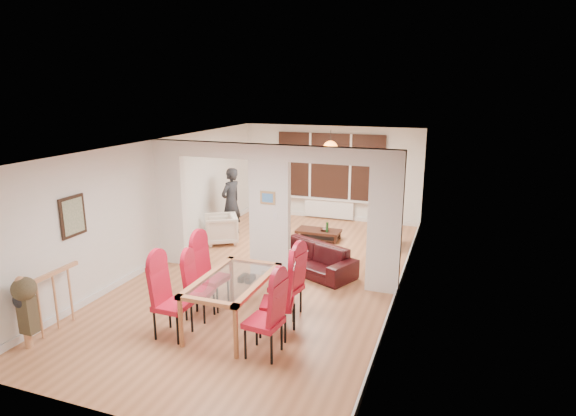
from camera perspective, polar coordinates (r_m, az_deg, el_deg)
The scene contains 24 objects.
floor at distance 9.65m, azimuth -2.10°, elevation -7.95°, with size 5.00×9.00×0.01m, color #B37148.
room_walls at distance 9.24m, azimuth -2.18°, elevation -0.46°, with size 5.00×9.00×2.60m, color silver, non-canonical shape.
divider_wall at distance 9.24m, azimuth -2.18°, elevation -0.46°, with size 5.00×0.18×2.60m, color white.
bay_window_blinds at distance 13.33m, azimuth 5.02°, elevation 4.96°, with size 3.00×0.08×1.80m, color black.
radiator at distance 13.54m, azimuth 4.86°, elevation -0.09°, with size 1.40×0.08×0.50m, color white.
pendant_light at distance 12.07m, azimuth 5.05°, elevation 7.10°, with size 0.36×0.36×0.36m, color orange.
stair_newel at distance 8.18m, azimuth -26.15°, elevation -9.54°, with size 0.40×1.20×1.10m, color tan, non-canonical shape.
wall_poster at distance 8.53m, azimuth -24.15°, elevation -0.90°, with size 0.04×0.52×0.67m, color gray.
pillar_photo at distance 9.08m, azimuth -2.43°, elevation 1.22°, with size 0.30×0.03×0.25m, color #4C8CD8.
dining_table at distance 7.62m, azimuth -6.49°, elevation -11.04°, with size 0.97×1.72×0.80m, color #AD6A40, non-canonical shape.
dining_chair_la at distance 7.43m, azimuth -13.57°, elevation -10.51°, with size 0.47×0.47×1.17m, color #B71229, non-canonical shape.
dining_chair_lb at distance 7.92m, azimuth -10.46°, elevation -9.35°, with size 0.41×0.41×1.01m, color #B71229, non-canonical shape.
dining_chair_lc at distance 8.24m, azimuth -9.02°, elevation -7.74°, with size 0.47×0.47×1.17m, color #B71229, non-canonical shape.
dining_chair_ra at distance 6.77m, azimuth -2.92°, elevation -12.70°, with size 0.47×0.47×1.16m, color #B71229, non-canonical shape.
dining_chair_rb at distance 7.27m, azimuth -1.28°, elevation -10.59°, with size 0.48×0.48×1.19m, color #B71229, non-canonical shape.
dining_chair_rc at distance 7.84m, azimuth -0.21°, elevation -8.87°, with size 0.45×0.45×1.13m, color #B71229, non-canonical shape.
sofa at distance 9.75m, azimuth 2.55°, elevation -5.93°, with size 1.95×0.76×0.57m, color black.
armchair at distance 11.56m, azimuth -7.93°, elevation -2.48°, with size 0.75×0.73×0.69m, color beige.
person at distance 12.06m, azimuth -6.77°, elevation 0.76°, with size 0.41×0.62×1.70m, color black.
television at distance 11.47m, azimuth 12.17°, elevation -3.29°, with size 0.11×0.86×0.50m, color black.
coffee_table at distance 11.78m, azimuth 3.63°, elevation -3.17°, with size 1.06×0.53×0.24m, color #321911, non-canonical shape.
bottle at distance 11.54m, azimuth 4.66°, elevation -2.25°, with size 0.06×0.06×0.26m, color #143F19.
bowl at distance 11.67m, azimuth 4.33°, elevation -2.59°, with size 0.20×0.20×0.05m, color #321911.
shoes at distance 9.36m, azimuth -4.92°, elevation -8.37°, with size 0.26×0.28×0.11m, color black, non-canonical shape.
Camera 1 is at (3.37, -8.27, 3.65)m, focal length 30.00 mm.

